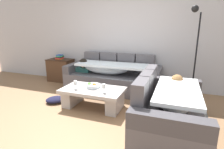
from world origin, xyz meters
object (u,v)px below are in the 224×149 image
at_px(fruit_bowl, 93,86).
at_px(book_stack_on_cabinet, 60,57).
at_px(wine_glass_near_left, 75,83).
at_px(wine_glass_near_right, 104,87).
at_px(crumpled_garment, 56,100).
at_px(open_magazine, 105,89).
at_px(floor_lamp, 194,48).
at_px(couch_near_window, 169,110).
at_px(couch_along_wall, 112,77).
at_px(coffee_table, 93,95).
at_px(side_cabinet, 61,70).

bearing_deg(fruit_bowl, book_stack_on_cabinet, 142.84).
height_order(wine_glass_near_left, wine_glass_near_right, same).
height_order(wine_glass_near_left, book_stack_on_cabinet, book_stack_on_cabinet).
xyz_separation_m(wine_glass_near_right, crumpled_garment, (-1.12, 0.06, -0.44)).
bearing_deg(open_magazine, floor_lamp, 34.65).
bearing_deg(open_magazine, wine_glass_near_right, -75.78).
distance_m(couch_near_window, open_magazine, 1.27).
relative_size(couch_along_wall, wine_glass_near_right, 13.72).
height_order(couch_along_wall, open_magazine, couch_along_wall).
xyz_separation_m(wine_glass_near_right, floor_lamp, (1.51, 1.27, 0.62)).
bearing_deg(coffee_table, couch_near_window, -14.00).
relative_size(book_stack_on_cabinet, crumpled_garment, 0.57).
bearing_deg(book_stack_on_cabinet, wine_glass_near_right, -36.33).
xyz_separation_m(wine_glass_near_right, side_cabinet, (-1.96, 1.44, -0.17)).
bearing_deg(open_magazine, book_stack_on_cabinet, 145.99).
bearing_deg(fruit_bowl, couch_near_window, -15.83).
bearing_deg(couch_near_window, couch_along_wall, 45.11).
bearing_deg(side_cabinet, wine_glass_near_right, -36.38).
xyz_separation_m(couch_along_wall, book_stack_on_cabinet, (-1.67, 0.23, 0.37)).
relative_size(fruit_bowl, wine_glass_near_right, 1.69).
relative_size(couch_along_wall, crumpled_garment, 5.70).
xyz_separation_m(wine_glass_near_right, open_magazine, (-0.05, 0.17, -0.11)).
bearing_deg(wine_glass_near_left, fruit_bowl, 32.88).
distance_m(couch_along_wall, fruit_bowl, 1.03).
bearing_deg(couch_near_window, coffee_table, 76.00).
height_order(coffee_table, wine_glass_near_left, wine_glass_near_left).
height_order(coffee_table, open_magazine, open_magazine).
bearing_deg(fruit_bowl, wine_glass_near_left, -147.12).
distance_m(fruit_bowl, floor_lamp, 2.22).
xyz_separation_m(couch_along_wall, fruit_bowl, (-0.01, -1.03, 0.09)).
bearing_deg(book_stack_on_cabinet, open_magazine, -33.49).
height_order(couch_along_wall, book_stack_on_cabinet, couch_along_wall).
distance_m(couch_along_wall, wine_glass_near_left, 1.26).
height_order(couch_near_window, coffee_table, couch_near_window).
bearing_deg(couch_along_wall, side_cabinet, 172.25).
bearing_deg(crumpled_garment, side_cabinet, 121.10).
bearing_deg(side_cabinet, floor_lamp, -2.84).
bearing_deg(floor_lamp, open_magazine, -144.83).
bearing_deg(open_magazine, couch_along_wall, 102.80).
height_order(side_cabinet, book_stack_on_cabinet, book_stack_on_cabinet).
distance_m(couch_near_window, wine_glass_near_right, 1.19).
bearing_deg(wine_glass_near_right, couch_along_wall, 103.52).
distance_m(fruit_bowl, book_stack_on_cabinet, 2.10).
distance_m(side_cabinet, crumpled_garment, 1.63).
bearing_deg(side_cabinet, wine_glass_near_left, -46.44).
distance_m(coffee_table, wine_glass_near_right, 0.40).
bearing_deg(crumpled_garment, wine_glass_near_left, -6.38).
xyz_separation_m(book_stack_on_cabinet, crumpled_garment, (0.84, -1.38, -0.64)).
distance_m(wine_glass_near_left, floor_lamp, 2.53).
height_order(couch_near_window, side_cabinet, couch_near_window).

